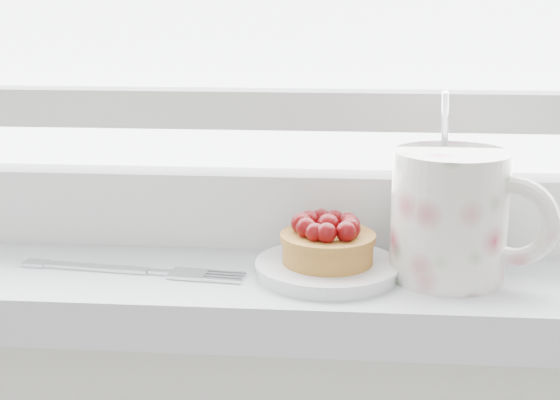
# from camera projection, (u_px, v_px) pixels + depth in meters

# --- Properties ---
(saucer) EXTENTS (0.12, 0.12, 0.01)m
(saucer) POSITION_uv_depth(u_px,v_px,m) (327.00, 268.00, 0.67)
(saucer) COLOR silver
(saucer) RESTS_ON windowsill
(raspberry_tart) EXTENTS (0.08, 0.08, 0.04)m
(raspberry_tart) POSITION_uv_depth(u_px,v_px,m) (328.00, 241.00, 0.66)
(raspberry_tart) COLOR #935C20
(raspberry_tart) RESTS_ON saucer
(floral_mug) EXTENTS (0.15, 0.13, 0.16)m
(floral_mug) POSITION_uv_depth(u_px,v_px,m) (453.00, 213.00, 0.65)
(floral_mug) COLOR silver
(floral_mug) RESTS_ON windowsill
(fork) EXTENTS (0.20, 0.04, 0.00)m
(fork) POSITION_uv_depth(u_px,v_px,m) (130.00, 270.00, 0.67)
(fork) COLOR silver
(fork) RESTS_ON windowsill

